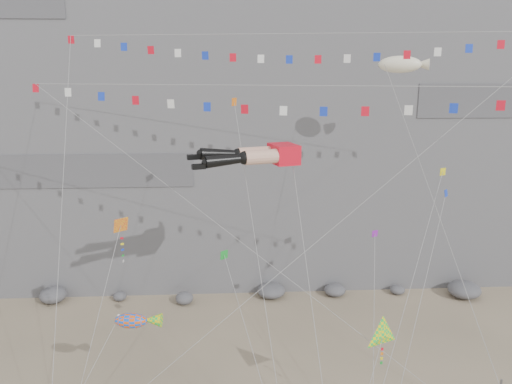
# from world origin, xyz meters

# --- Properties ---
(cliff) EXTENTS (80.00, 28.00, 50.00)m
(cliff) POSITION_xyz_m (0.00, 32.00, 25.00)
(cliff) COLOR slate
(cliff) RESTS_ON ground
(talus_boulders) EXTENTS (60.00, 3.00, 1.20)m
(talus_boulders) POSITION_xyz_m (0.00, 17.00, 0.60)
(talus_boulders) COLOR #5E5D62
(talus_boulders) RESTS_ON ground
(legs_kite) EXTENTS (7.52, 13.91, 20.10)m
(legs_kite) POSITION_xyz_m (-2.18, 4.03, 15.58)
(legs_kite) COLOR red
(legs_kite) RESTS_ON ground
(flag_banner_upper) EXTENTS (32.28, 14.65, 29.76)m
(flag_banner_upper) POSITION_xyz_m (1.28, 8.52, 22.99)
(flag_banner_upper) COLOR red
(flag_banner_upper) RESTS_ON ground
(flag_banner_lower) EXTENTS (34.26, 11.62, 23.54)m
(flag_banner_lower) POSITION_xyz_m (0.62, 3.50, 19.75)
(flag_banner_lower) COLOR red
(flag_banner_lower) RESTS_ON ground
(harlequin_kite) EXTENTS (3.54, 8.00, 13.44)m
(harlequin_kite) POSITION_xyz_m (-10.57, 4.04, 11.27)
(harlequin_kite) COLOR red
(harlequin_kite) RESTS_ON ground
(fish_windsock) EXTENTS (6.27, 4.56, 9.05)m
(fish_windsock) POSITION_xyz_m (-9.48, 0.13, 6.83)
(fish_windsock) COLOR #ED510C
(fish_windsock) RESTS_ON ground
(delta_kite) EXTENTS (4.95, 6.21, 9.26)m
(delta_kite) POSITION_xyz_m (4.51, -1.66, 6.48)
(delta_kite) COLOR yellow
(delta_kite) RESTS_ON ground
(blimp_windsock) EXTENTS (5.93, 15.26, 25.42)m
(blimp_windsock) POSITION_xyz_m (8.77, 11.04, 21.01)
(blimp_windsock) COLOR white
(blimp_windsock) RESTS_ON ground
(small_kite_a) EXTENTS (3.28, 15.66, 23.94)m
(small_kite_a) POSITION_xyz_m (-3.35, 8.24, 18.19)
(small_kite_a) COLOR orange
(small_kite_a) RESTS_ON ground
(small_kite_b) EXTENTS (3.78, 12.98, 16.06)m
(small_kite_b) POSITION_xyz_m (6.08, 5.92, 9.51)
(small_kite_b) COLOR purple
(small_kite_b) RESTS_ON ground
(small_kite_c) EXTENTS (4.42, 12.12, 15.19)m
(small_kite_c) POSITION_xyz_m (-4.14, 3.46, 9.26)
(small_kite_c) COLOR #17982D
(small_kite_c) RESTS_ON ground
(small_kite_d) EXTENTS (9.48, 13.40, 20.83)m
(small_kite_d) POSITION_xyz_m (10.54, 6.33, 13.64)
(small_kite_d) COLOR yellow
(small_kite_d) RESTS_ON ground
(small_kite_e) EXTENTS (7.35, 10.58, 17.56)m
(small_kite_e) POSITION_xyz_m (10.18, 4.73, 12.51)
(small_kite_e) COLOR #1634C2
(small_kite_e) RESTS_ON ground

